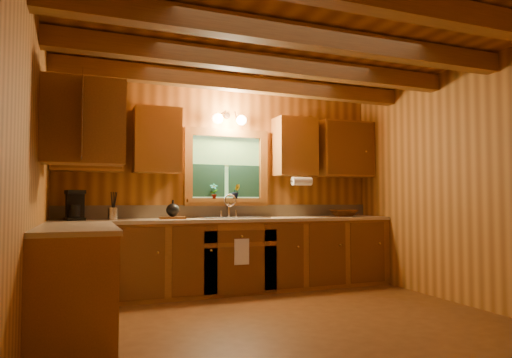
{
  "coord_description": "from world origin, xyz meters",
  "views": [
    {
      "loc": [
        -1.72,
        -3.69,
        1.12
      ],
      "look_at": [
        0.0,
        0.8,
        1.35
      ],
      "focal_mm": 31.34,
      "sensor_mm": 36.0,
      "label": 1
    }
  ],
  "objects": [
    {
      "name": "room",
      "position": [
        0.0,
        0.0,
        1.3
      ],
      "size": [
        4.2,
        4.2,
        4.2
      ],
      "color": "#593415",
      "rests_on": "ground"
    },
    {
      "name": "ceiling_beams",
      "position": [
        0.0,
        0.0,
        2.49
      ],
      "size": [
        4.2,
        2.54,
        0.18
      ],
      "color": "brown",
      "rests_on": "room"
    },
    {
      "name": "base_cabinets",
      "position": [
        -0.49,
        1.28,
        0.43
      ],
      "size": [
        4.2,
        2.22,
        0.86
      ],
      "color": "brown",
      "rests_on": "ground"
    },
    {
      "name": "countertop",
      "position": [
        -0.48,
        1.29,
        0.88
      ],
      "size": [
        4.2,
        2.24,
        0.04
      ],
      "color": "tan",
      "rests_on": "base_cabinets"
    },
    {
      "name": "backsplash",
      "position": [
        0.0,
        1.89,
        0.98
      ],
      "size": [
        4.2,
        0.02,
        0.16
      ],
      "primitive_type": "cube",
      "color": "tan",
      "rests_on": "room"
    },
    {
      "name": "dishwasher_panel",
      "position": [
        -1.47,
        0.68,
        0.43
      ],
      "size": [
        0.02,
        0.6,
        0.8
      ],
      "primitive_type": "cube",
      "color": "white",
      "rests_on": "base_cabinets"
    },
    {
      "name": "upper_cabinets",
      "position": [
        -0.56,
        1.42,
        1.84
      ],
      "size": [
        4.19,
        1.77,
        0.78
      ],
      "color": "brown",
      "rests_on": "room"
    },
    {
      "name": "window",
      "position": [
        0.0,
        1.87,
        1.53
      ],
      "size": [
        1.12,
        0.08,
        1.0
      ],
      "color": "brown",
      "rests_on": "room"
    },
    {
      "name": "window_sill",
      "position": [
        0.0,
        1.82,
        1.12
      ],
      "size": [
        1.06,
        0.14,
        0.04
      ],
      "primitive_type": "cube",
      "color": "brown",
      "rests_on": "room"
    },
    {
      "name": "wall_sconce",
      "position": [
        0.0,
        1.75,
        2.16
      ],
      "size": [
        0.45,
        0.21,
        0.17
      ],
      "color": "black",
      "rests_on": "room"
    },
    {
      "name": "paper_towel_roll",
      "position": [
        0.92,
        1.53,
        1.37
      ],
      "size": [
        0.27,
        0.11,
        0.11
      ],
      "primitive_type": "cylinder",
      "rotation": [
        0.0,
        1.57,
        0.0
      ],
      "color": "white",
      "rests_on": "upper_cabinets"
    },
    {
      "name": "dish_towel",
      "position": [
        0.0,
        1.26,
        0.52
      ],
      "size": [
        0.18,
        0.01,
        0.3
      ],
      "primitive_type": "cube",
      "color": "white",
      "rests_on": "base_cabinets"
    },
    {
      "name": "sink",
      "position": [
        0.0,
        1.6,
        0.86
      ],
      "size": [
        0.82,
        0.48,
        0.43
      ],
      "color": "silver",
      "rests_on": "countertop"
    },
    {
      "name": "coffee_maker",
      "position": [
        -1.82,
        1.64,
        1.06
      ],
      "size": [
        0.19,
        0.24,
        0.33
      ],
      "rotation": [
        0.0,
        0.0,
        0.23
      ],
      "color": "black",
      "rests_on": "countertop"
    },
    {
      "name": "utensil_crock",
      "position": [
        -1.42,
        1.6,
        0.98
      ],
      "size": [
        0.11,
        0.11,
        0.31
      ],
      "rotation": [
        0.0,
        0.0,
        -0.24
      ],
      "color": "silver",
      "rests_on": "countertop"
    },
    {
      "name": "cutting_board",
      "position": [
        -0.75,
        1.6,
        0.91
      ],
      "size": [
        0.32,
        0.24,
        0.03
      ],
      "primitive_type": "cube",
      "rotation": [
        0.0,
        0.0,
        -0.08
      ],
      "color": "#5F3614",
      "rests_on": "countertop"
    },
    {
      "name": "teakettle",
      "position": [
        -0.75,
        1.6,
        1.01
      ],
      "size": [
        0.16,
        0.16,
        0.2
      ],
      "rotation": [
        0.0,
        0.0,
        0.3
      ],
      "color": "black",
      "rests_on": "cutting_board"
    },
    {
      "name": "wicker_basket",
      "position": [
        1.59,
        1.59,
        0.95
      ],
      "size": [
        0.44,
        0.44,
        0.09
      ],
      "primitive_type": "imported",
      "rotation": [
        0.0,
        0.0,
        -0.2
      ],
      "color": "#48230C",
      "rests_on": "countertop"
    },
    {
      "name": "potted_plant_left",
      "position": [
        -0.19,
        1.81,
        1.24
      ],
      "size": [
        0.12,
        0.09,
        0.2
      ],
      "primitive_type": "imported",
      "rotation": [
        0.0,
        0.0,
        -0.19
      ],
      "color": "#5F3614",
      "rests_on": "window_sill"
    },
    {
      "name": "potted_plant_right",
      "position": [
        0.11,
        1.81,
        1.24
      ],
      "size": [
        0.11,
        0.09,
        0.19
      ],
      "primitive_type": "imported",
      "rotation": [
        0.0,
        0.0,
        -0.05
      ],
      "color": "#5F3614",
      "rests_on": "window_sill"
    }
  ]
}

